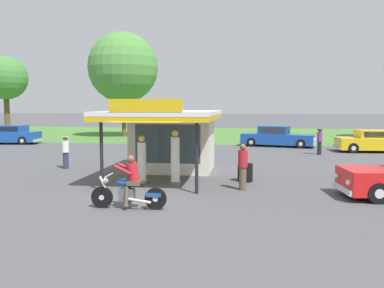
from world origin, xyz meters
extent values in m
plane|color=#4C4C51|center=(0.00, 0.00, 0.00)|extent=(300.00, 300.00, 0.00)
cube|color=#477A33|center=(0.00, 30.00, 0.00)|extent=(120.00, 24.00, 0.01)
cube|color=silver|center=(0.06, 5.76, 1.32)|extent=(3.59, 3.05, 2.64)
cube|color=#384C56|center=(0.06, 4.26, 1.38)|extent=(2.87, 0.05, 1.69)
cube|color=silver|center=(0.06, 3.99, 2.72)|extent=(4.29, 7.10, 0.16)
cube|color=gold|center=(0.06, 3.99, 2.54)|extent=(4.29, 7.10, 0.18)
cube|color=gold|center=(0.06, 0.47, 3.02)|extent=(2.51, 0.08, 0.44)
cylinder|color=black|center=(1.75, 0.84, 1.32)|extent=(0.12, 0.12, 2.64)
cylinder|color=black|center=(-1.64, 0.84, 1.32)|extent=(0.12, 0.12, 2.64)
cube|color=slate|center=(-0.60, 2.42, 0.05)|extent=(0.44, 0.44, 0.10)
cylinder|color=silver|center=(-0.60, 2.42, 0.85)|extent=(0.34, 0.34, 1.51)
cube|color=white|center=(-0.60, 2.24, 0.93)|extent=(0.22, 0.02, 0.28)
sphere|color=#EACC4C|center=(-0.60, 2.42, 1.75)|extent=(0.26, 0.26, 0.26)
cube|color=slate|center=(0.72, 2.42, 0.05)|extent=(0.44, 0.44, 0.10)
cylinder|color=silver|center=(0.72, 2.42, 0.96)|extent=(0.34, 0.34, 1.72)
cube|color=white|center=(0.72, 2.24, 1.05)|extent=(0.22, 0.02, 0.28)
sphere|color=#EACC4C|center=(0.72, 2.42, 1.96)|extent=(0.26, 0.26, 0.26)
cylinder|color=black|center=(-0.79, -1.42, 0.32)|extent=(0.64, 0.11, 0.64)
cylinder|color=silver|center=(-0.79, -1.42, 0.32)|extent=(0.16, 0.12, 0.16)
cylinder|color=black|center=(0.82, -1.40, 0.32)|extent=(0.64, 0.11, 0.64)
cylinder|color=silver|center=(0.82, -1.40, 0.32)|extent=(0.16, 0.12, 0.16)
ellipsoid|color=#1E4C8C|center=(-0.09, -1.41, 0.78)|extent=(0.56, 0.25, 0.24)
cube|color=#59595E|center=(-0.04, -1.41, 0.42)|extent=(0.44, 0.25, 0.36)
cube|color=black|center=(0.26, -1.40, 0.72)|extent=(0.48, 0.27, 0.10)
cylinder|color=silver|center=(-0.69, -1.42, 0.60)|extent=(0.37, 0.08, 0.71)
cylinder|color=silver|center=(-0.57, -1.42, 0.98)|extent=(0.05, 0.70, 0.04)
sphere|color=silver|center=(-0.67, -1.42, 0.82)|extent=(0.16, 0.16, 0.16)
cube|color=#1E4C8C|center=(0.77, -1.40, 0.44)|extent=(0.44, 0.19, 0.12)
cylinder|color=silver|center=(0.37, -1.54, 0.28)|extent=(0.71, 0.09, 0.18)
cube|color=brown|center=(0.19, -1.41, 0.78)|extent=(0.41, 0.35, 0.14)
cylinder|color=brown|center=(0.00, -1.57, 0.38)|extent=(0.12, 0.23, 0.56)
cylinder|color=brown|center=(-0.01, -1.25, 0.38)|extent=(0.12, 0.23, 0.56)
cylinder|color=#B21E23|center=(0.15, -1.41, 1.09)|extent=(0.42, 0.33, 0.60)
sphere|color=brown|center=(0.09, -1.41, 1.47)|extent=(0.22, 0.22, 0.22)
cylinder|color=#B21E23|center=(-0.08, -1.61, 1.18)|extent=(0.54, 0.10, 0.31)
cylinder|color=#B21E23|center=(-0.09, -1.21, 1.18)|extent=(0.54, 0.10, 0.31)
cube|color=silver|center=(6.59, 0.93, 0.30)|extent=(0.28, 1.69, 0.18)
sphere|color=white|center=(6.63, 0.37, 0.61)|extent=(0.18, 0.18, 0.18)
sphere|color=white|center=(6.53, 1.49, 0.61)|extent=(0.18, 0.18, 0.18)
cylinder|color=black|center=(7.47, 0.19, 0.33)|extent=(0.68, 0.26, 0.66)
cylinder|color=silver|center=(7.47, 0.19, 0.33)|extent=(0.32, 0.25, 0.30)
cylinder|color=black|center=(7.32, 1.83, 0.33)|extent=(0.68, 0.26, 0.66)
cylinder|color=silver|center=(7.32, 1.83, 0.33)|extent=(0.32, 0.25, 0.30)
cube|color=#19479E|center=(5.80, 17.47, 0.56)|extent=(5.54, 2.98, 0.75)
cube|color=#19479E|center=(5.54, 17.54, 1.24)|extent=(2.51, 2.04, 0.61)
cube|color=#283847|center=(6.58, 17.28, 1.24)|extent=(0.37, 1.34, 0.49)
cube|color=#283847|center=(5.72, 18.28, 1.24)|extent=(1.82, 0.48, 0.46)
cube|color=#283847|center=(5.35, 16.80, 1.24)|extent=(1.82, 0.48, 0.46)
cube|color=silver|center=(8.39, 16.83, 0.30)|extent=(0.52, 1.65, 0.18)
cube|color=silver|center=(3.22, 18.11, 0.30)|extent=(0.52, 1.65, 0.18)
sphere|color=white|center=(8.54, 17.37, 0.59)|extent=(0.18, 0.18, 0.18)
sphere|color=white|center=(8.26, 16.28, 0.59)|extent=(0.18, 0.18, 0.18)
cylinder|color=black|center=(7.74, 17.84, 0.33)|extent=(0.69, 0.35, 0.66)
cylinder|color=silver|center=(7.74, 17.84, 0.33)|extent=(0.34, 0.29, 0.30)
cylinder|color=black|center=(7.34, 16.24, 0.33)|extent=(0.69, 0.35, 0.66)
cylinder|color=silver|center=(7.34, 16.24, 0.33)|extent=(0.34, 0.29, 0.30)
cylinder|color=black|center=(4.26, 18.70, 0.33)|extent=(0.69, 0.35, 0.66)
cylinder|color=silver|center=(4.26, 18.70, 0.33)|extent=(0.34, 0.29, 0.30)
cylinder|color=black|center=(3.87, 17.11, 0.33)|extent=(0.69, 0.35, 0.66)
cylinder|color=silver|center=(3.87, 17.11, 0.33)|extent=(0.34, 0.29, 0.30)
cube|color=#993819|center=(-3.04, 18.51, 0.58)|extent=(4.93, 2.50, 0.79)
cube|color=#993819|center=(-3.21, 18.49, 1.25)|extent=(2.35, 1.91, 0.57)
cube|color=#283847|center=(-2.16, 18.63, 1.25)|extent=(0.24, 1.44, 0.45)
cube|color=#283847|center=(-3.32, 19.28, 1.25)|extent=(1.81, 0.29, 0.43)
cube|color=#283847|center=(-3.09, 17.69, 1.25)|extent=(1.81, 0.29, 0.43)
cube|color=silver|center=(-0.68, 18.84, 0.30)|extent=(0.37, 1.76, 0.18)
cube|color=silver|center=(-5.41, 18.17, 0.30)|extent=(0.37, 1.76, 0.18)
sphere|color=white|center=(-0.75, 19.43, 0.62)|extent=(0.18, 0.18, 0.18)
sphere|color=white|center=(-0.58, 18.26, 0.62)|extent=(0.18, 0.18, 0.18)
cylinder|color=black|center=(-1.58, 19.59, 0.33)|extent=(0.68, 0.29, 0.66)
cylinder|color=silver|center=(-1.58, 19.59, 0.33)|extent=(0.32, 0.26, 0.30)
cylinder|color=black|center=(-1.33, 17.88, 0.33)|extent=(0.68, 0.29, 0.66)
cylinder|color=silver|center=(-1.33, 17.88, 0.33)|extent=(0.32, 0.26, 0.30)
cylinder|color=black|center=(-4.75, 19.14, 0.33)|extent=(0.68, 0.29, 0.66)
cylinder|color=silver|center=(-4.75, 19.14, 0.33)|extent=(0.32, 0.26, 0.30)
cylinder|color=black|center=(-4.51, 17.43, 0.33)|extent=(0.68, 0.29, 0.66)
cylinder|color=silver|center=(-4.51, 17.43, 0.33)|extent=(0.32, 0.26, 0.30)
cube|color=gold|center=(11.85, 14.70, 0.56)|extent=(4.81, 2.07, 0.76)
cube|color=gold|center=(11.70, 14.69, 1.19)|extent=(2.00, 1.73, 0.50)
cube|color=#283847|center=(11.67, 15.50, 1.19)|extent=(1.65, 0.10, 0.38)
cube|color=#283847|center=(11.73, 13.88, 1.19)|extent=(1.65, 0.10, 0.38)
cube|color=silver|center=(9.46, 14.60, 0.30)|extent=(0.19, 1.79, 0.18)
cylinder|color=black|center=(10.21, 15.51, 0.33)|extent=(0.67, 0.23, 0.66)
cylinder|color=silver|center=(10.21, 15.51, 0.33)|extent=(0.31, 0.23, 0.30)
cylinder|color=black|center=(10.28, 13.75, 0.33)|extent=(0.67, 0.23, 0.66)
cylinder|color=silver|center=(10.28, 13.75, 0.33)|extent=(0.31, 0.23, 0.30)
cube|color=#19479E|center=(-15.74, 16.71, 0.58)|extent=(5.42, 2.53, 0.79)
cube|color=#19479E|center=(-15.30, 16.77, 1.23)|extent=(2.56, 1.95, 0.51)
cube|color=#283847|center=(-15.20, 15.95, 1.23)|extent=(2.00, 0.28, 0.39)
cube|color=#283847|center=(-15.41, 17.58, 1.23)|extent=(2.00, 0.28, 0.39)
cube|color=silver|center=(-13.12, 17.04, 0.30)|extent=(0.34, 1.80, 0.18)
cylinder|color=black|center=(-13.86, 16.05, 0.33)|extent=(0.68, 0.28, 0.66)
cylinder|color=silver|center=(-13.86, 16.05, 0.33)|extent=(0.32, 0.26, 0.30)
cylinder|color=black|center=(-14.09, 17.81, 0.33)|extent=(0.68, 0.28, 0.66)
cylinder|color=silver|center=(-14.09, 17.81, 0.33)|extent=(0.32, 0.26, 0.30)
cylinder|color=black|center=(7.98, 12.68, 0.41)|extent=(0.26, 0.26, 0.82)
cylinder|color=#8C338C|center=(7.98, 12.68, 1.11)|extent=(0.34, 0.34, 0.58)
sphere|color=brown|center=(7.98, 12.68, 1.51)|extent=(0.22, 0.22, 0.22)
cylinder|color=black|center=(7.98, 12.68, 1.58)|extent=(0.35, 0.35, 0.02)
cylinder|color=#2D3351|center=(-5.17, 5.37, 0.40)|extent=(0.26, 0.26, 0.79)
cylinder|color=white|center=(-5.17, 5.37, 1.08)|extent=(0.34, 0.34, 0.56)
sphere|color=brown|center=(-5.17, 5.37, 1.46)|extent=(0.22, 0.22, 0.22)
cylinder|color=beige|center=(-5.17, 5.37, 1.54)|extent=(0.34, 0.34, 0.02)
cylinder|color=brown|center=(3.32, 1.62, 0.42)|extent=(0.26, 0.26, 0.84)
cylinder|color=#B21E23|center=(3.32, 1.62, 1.14)|extent=(0.34, 0.34, 0.60)
sphere|color=brown|center=(3.32, 1.62, 1.55)|extent=(0.23, 0.23, 0.23)
cylinder|color=brown|center=(-23.43, 28.95, 2.19)|extent=(0.60, 0.60, 4.38)
sphere|color=#427F38|center=(-23.43, 28.95, 6.20)|extent=(4.84, 4.84, 4.84)
sphere|color=#427F38|center=(-23.50, 29.82, 5.71)|extent=(3.11, 3.11, 3.11)
cylinder|color=brown|center=(-8.59, 25.40, 2.11)|extent=(0.41, 0.41, 4.23)
sphere|color=#4C893D|center=(-8.59, 25.40, 6.80)|extent=(6.87, 6.87, 6.87)
cylinder|color=black|center=(3.41, 3.29, 0.09)|extent=(0.60, 0.60, 0.18)
cylinder|color=black|center=(3.41, 3.29, 0.27)|extent=(0.60, 0.60, 0.18)
cylinder|color=black|center=(3.41, 3.29, 0.45)|extent=(0.60, 0.60, 0.18)
cylinder|color=black|center=(3.41, 3.29, 0.63)|extent=(0.60, 0.60, 0.18)
camera|label=1|loc=(3.37, -12.32, 3.00)|focal=36.60mm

